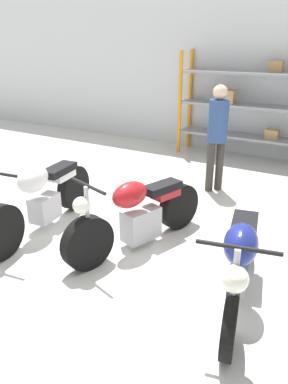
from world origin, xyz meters
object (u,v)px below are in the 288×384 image
at_px(motorcycle_white, 41,197).
at_px(motorcycle_blue, 240,259).
at_px(motorcycle_red, 138,215).
at_px(person_browsing, 217,130).
at_px(shelving_rack, 273,107).

height_order(motorcycle_white, motorcycle_blue, motorcycle_white).
height_order(motorcycle_white, motorcycle_red, motorcycle_white).
bearing_deg(person_browsing, shelving_rack, -61.04).
height_order(shelving_rack, motorcycle_red, shelving_rack).
xyz_separation_m(shelving_rack, motorcycle_blue, (0.86, -4.85, -0.68)).
bearing_deg(motorcycle_red, shelving_rack, -169.23).
bearing_deg(motorcycle_blue, motorcycle_white, -105.60).
bearing_deg(shelving_rack, motorcycle_red, -96.84).
distance_m(shelving_rack, person_browsing, 2.18).
bearing_deg(shelving_rack, motorcycle_blue, -79.95).
bearing_deg(person_browsing, motorcycle_blue, 153.96).
xyz_separation_m(shelving_rack, motorcycle_white, (-1.86, -4.69, -0.68)).
relative_size(shelving_rack, motorcycle_blue, 2.02).
xyz_separation_m(motorcycle_white, motorcycle_red, (1.33, 0.27, -0.05)).
bearing_deg(motorcycle_white, shelving_rack, 150.90).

